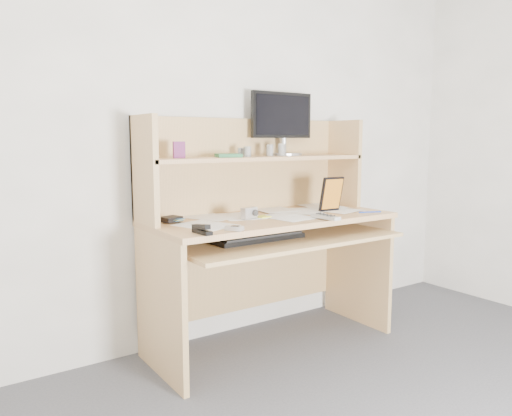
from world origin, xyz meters
TOP-DOWN VIEW (x-y plane):
  - back_wall at (0.00, 1.80)m, footprint 3.60×0.04m
  - desk at (0.00, 1.56)m, footprint 1.40×0.70m
  - paper_clutter at (0.00, 1.48)m, footprint 1.32×0.54m
  - keyboard at (-0.17, 1.39)m, footprint 0.51×0.18m
  - tv_remote at (0.17, 1.22)m, footprint 0.06×0.18m
  - flip_phone at (-0.41, 1.22)m, footprint 0.08×0.10m
  - stapler at (-0.58, 1.23)m, footprint 0.04×0.13m
  - wallet at (-0.56, 1.61)m, footprint 0.12×0.11m
  - sticky_note_pad at (-0.07, 1.47)m, footprint 0.07×0.07m
  - digital_camera at (-0.16, 1.47)m, footprint 0.10×0.06m
  - game_case at (0.39, 1.42)m, footprint 0.15×0.02m
  - blue_pen at (0.53, 1.24)m, footprint 0.13×0.05m
  - card_box at (-0.50, 1.61)m, footprint 0.06×0.03m
  - shelf_book at (-0.20, 1.62)m, footprint 0.19×0.21m
  - chip_stack_a at (-0.08, 1.61)m, footprint 0.05×0.05m
  - chip_stack_b at (0.09, 1.63)m, footprint 0.05×0.05m
  - chip_stack_c at (-0.09, 1.67)m, footprint 0.04×0.04m
  - chip_stack_d at (0.15, 1.60)m, footprint 0.06×0.06m
  - monitor at (0.24, 1.71)m, footprint 0.44×0.22m

SIDE VIEW (x-z plane):
  - keyboard at x=-0.17m, z-range 0.65..0.68m
  - desk at x=0.00m, z-range 0.04..1.34m
  - paper_clutter at x=0.00m, z-range 0.75..0.76m
  - sticky_note_pad at x=-0.07m, z-range 0.75..0.76m
  - blue_pen at x=0.53m, z-range 0.76..0.76m
  - tv_remote at x=0.17m, z-range 0.76..0.77m
  - flip_phone at x=-0.41m, z-range 0.76..0.78m
  - wallet at x=-0.56m, z-range 0.76..0.78m
  - stapler at x=-0.58m, z-range 0.76..0.80m
  - digital_camera at x=-0.16m, z-range 0.76..0.81m
  - game_case at x=0.39m, z-range 0.76..0.96m
  - shelf_book at x=-0.20m, z-range 1.08..1.10m
  - chip_stack_c at x=-0.09m, z-range 1.08..1.13m
  - chip_stack_a at x=-0.08m, z-range 1.08..1.14m
  - chip_stack_b at x=0.09m, z-range 1.08..1.15m
  - chip_stack_d at x=0.15m, z-range 1.08..1.15m
  - card_box at x=-0.50m, z-range 1.08..1.17m
  - back_wall at x=0.00m, z-range 0.00..2.50m
  - monitor at x=0.24m, z-range 1.09..1.47m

